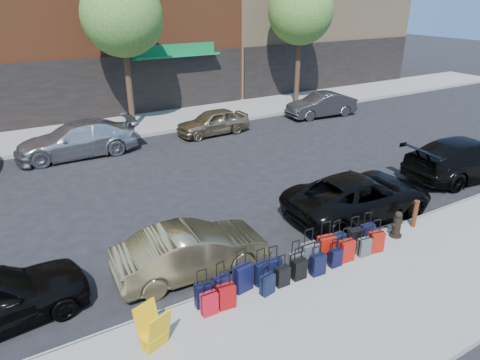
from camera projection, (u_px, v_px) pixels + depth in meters
ground at (207, 202)px, 14.40m from camera, size 120.00×120.00×0.00m
sidewalk_near at (341, 315)px, 9.24m from camera, size 60.00×4.00×0.15m
sidewalk_far at (121, 127)px, 22.27m from camera, size 60.00×4.00×0.15m
curb_near at (285, 268)px, 10.84m from camera, size 60.00×0.08×0.15m
curb_far at (133, 137)px, 20.68m from camera, size 60.00×0.08×0.15m
tree_center at (125, 18)px, 20.04m from camera, size 3.80×3.80×7.27m
tree_right at (303, 13)px, 24.93m from camera, size 3.80×3.80×7.27m
suitcase_front_0 at (204, 295)px, 9.31m from camera, size 0.40×0.25×0.91m
suitcase_front_1 at (222, 287)px, 9.56m from camera, size 0.41×0.27×0.91m
suitcase_front_2 at (243, 278)px, 9.79m from camera, size 0.47×0.30×1.06m
suitcase_front_3 at (262, 273)px, 10.03m from camera, size 0.39×0.23×0.93m
suitcase_front_4 at (274, 269)px, 10.20m from camera, size 0.38×0.23×0.88m
suitcase_front_5 at (296, 263)px, 10.43m from camera, size 0.36×0.20×0.88m
suitcase_front_6 at (309, 255)px, 10.66m from camera, size 0.43×0.25×1.03m
suitcase_front_7 at (326, 248)px, 10.94m from camera, size 0.47×0.30×1.06m
suitcase_front_8 at (337, 245)px, 11.12m from camera, size 0.43×0.26×1.00m
suitcase_front_9 at (354, 239)px, 11.42m from camera, size 0.41×0.26×0.94m
suitcase_front_10 at (367, 234)px, 11.66m from camera, size 0.41×0.26×0.92m
suitcase_back_0 at (209, 303)px, 9.08m from camera, size 0.35×0.21×0.84m
suitcase_back_1 at (226, 296)px, 9.26m from camera, size 0.40×0.26×0.91m
suitcase_back_3 at (267, 284)px, 9.70m from camera, size 0.36×0.25×0.80m
suitcase_back_4 at (282, 276)px, 9.98m from camera, size 0.34×0.20×0.80m
suitcase_back_5 at (299, 269)px, 10.21m from camera, size 0.35×0.21×0.83m
suitcase_back_6 at (318, 264)px, 10.37m from camera, size 0.38×0.23×0.87m
suitcase_back_7 at (335, 258)px, 10.69m from camera, size 0.32×0.20×0.76m
suitcase_back_8 at (346, 251)px, 10.90m from camera, size 0.41×0.26×0.93m
suitcase_back_9 at (364, 247)px, 11.13m from camera, size 0.35×0.23×0.80m
suitcase_back_10 at (376, 242)px, 11.29m from camera, size 0.42×0.29×0.92m
fire_hydrant at (397, 225)px, 11.98m from camera, size 0.39×0.35×0.78m
bollard at (415, 213)px, 12.45m from camera, size 0.15×0.15×0.83m
display_rack at (154, 329)px, 8.14m from camera, size 0.65×0.68×0.90m
car_near_1 at (192, 251)px, 10.54m from camera, size 3.90×1.51×1.27m
car_near_2 at (359, 196)px, 13.32m from camera, size 4.98×2.47×1.36m
car_near_3 at (467, 158)px, 16.15m from camera, size 5.40×2.63×1.51m
car_far_1 at (77, 139)px, 18.31m from camera, size 5.09×2.20×1.46m
car_far_2 at (213, 122)px, 21.18m from camera, size 3.69×1.56×1.25m
car_far_3 at (321, 105)px, 24.24m from camera, size 4.15×1.79×1.33m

